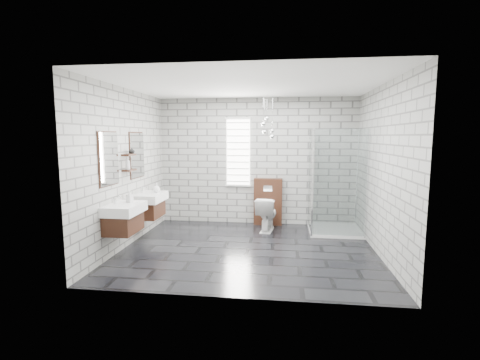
% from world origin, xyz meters
% --- Properties ---
extents(floor, '(4.20, 3.60, 0.02)m').
position_xyz_m(floor, '(0.00, 0.00, -0.01)').
color(floor, black).
rests_on(floor, ground).
extents(ceiling, '(4.20, 3.60, 0.02)m').
position_xyz_m(ceiling, '(0.00, 0.00, 2.71)').
color(ceiling, white).
rests_on(ceiling, wall_back).
extents(wall_back, '(4.20, 0.02, 2.70)m').
position_xyz_m(wall_back, '(0.00, 1.81, 1.35)').
color(wall_back, '#9D9E98').
rests_on(wall_back, floor).
extents(wall_front, '(4.20, 0.02, 2.70)m').
position_xyz_m(wall_front, '(0.00, -1.81, 1.35)').
color(wall_front, '#9D9E98').
rests_on(wall_front, floor).
extents(wall_left, '(0.02, 3.60, 2.70)m').
position_xyz_m(wall_left, '(-2.11, 0.00, 1.35)').
color(wall_left, '#9D9E98').
rests_on(wall_left, floor).
extents(wall_right, '(0.02, 3.60, 2.70)m').
position_xyz_m(wall_right, '(2.11, 0.00, 1.35)').
color(wall_right, '#9D9E98').
rests_on(wall_right, floor).
extents(vanity_left, '(0.47, 0.70, 1.57)m').
position_xyz_m(vanity_left, '(-1.91, -0.63, 0.76)').
color(vanity_left, '#391D11').
rests_on(vanity_left, wall_left).
extents(vanity_right, '(0.47, 0.70, 1.57)m').
position_xyz_m(vanity_right, '(-1.91, 0.41, 0.76)').
color(vanity_right, '#391D11').
rests_on(vanity_right, wall_left).
extents(shelf_lower, '(0.14, 0.30, 0.03)m').
position_xyz_m(shelf_lower, '(-2.03, -0.05, 1.32)').
color(shelf_lower, '#391D11').
rests_on(shelf_lower, wall_left).
extents(shelf_upper, '(0.14, 0.30, 0.03)m').
position_xyz_m(shelf_upper, '(-2.03, -0.05, 1.58)').
color(shelf_upper, '#391D11').
rests_on(shelf_upper, wall_left).
extents(window, '(0.56, 0.05, 1.48)m').
position_xyz_m(window, '(-0.40, 1.78, 1.55)').
color(window, white).
rests_on(window, wall_back).
extents(cistern_panel, '(0.60, 0.20, 1.00)m').
position_xyz_m(cistern_panel, '(0.25, 1.70, 0.50)').
color(cistern_panel, '#391D11').
rests_on(cistern_panel, floor).
extents(flush_plate, '(0.18, 0.01, 0.12)m').
position_xyz_m(flush_plate, '(0.25, 1.60, 0.80)').
color(flush_plate, silver).
rests_on(flush_plate, cistern_panel).
extents(shower_enclosure, '(1.00, 1.00, 2.03)m').
position_xyz_m(shower_enclosure, '(1.50, 1.18, 0.50)').
color(shower_enclosure, white).
rests_on(shower_enclosure, floor).
extents(pendant_cluster, '(0.26, 0.27, 0.86)m').
position_xyz_m(pendant_cluster, '(0.25, 1.37, 2.06)').
color(pendant_cluster, silver).
rests_on(pendant_cluster, ceiling).
extents(toilet, '(0.47, 0.71, 0.68)m').
position_xyz_m(toilet, '(0.25, 1.21, 0.34)').
color(toilet, white).
rests_on(toilet, floor).
extents(soap_bottle_a, '(0.11, 0.11, 0.19)m').
position_xyz_m(soap_bottle_a, '(-1.84, -0.48, 0.94)').
color(soap_bottle_a, '#B2B2B2').
rests_on(soap_bottle_a, vanity_left).
extents(soap_bottle_b, '(0.16, 0.16, 0.17)m').
position_xyz_m(soap_bottle_b, '(-1.78, 0.54, 0.93)').
color(soap_bottle_b, '#B2B2B2').
rests_on(soap_bottle_b, vanity_right).
extents(soap_bottle_c, '(0.09, 0.09, 0.21)m').
position_xyz_m(soap_bottle_c, '(-2.02, -0.12, 1.44)').
color(soap_bottle_c, '#B2B2B2').
rests_on(soap_bottle_c, shelf_lower).
extents(vase, '(0.10, 0.10, 0.10)m').
position_xyz_m(vase, '(-2.02, 0.06, 1.65)').
color(vase, '#B2B2B2').
rests_on(vase, shelf_upper).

